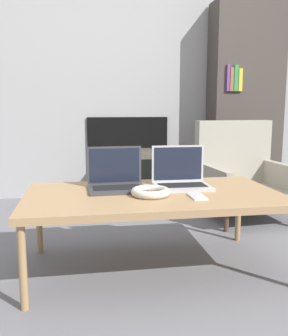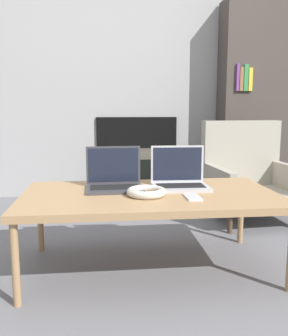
{
  "view_description": "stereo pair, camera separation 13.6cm",
  "coord_description": "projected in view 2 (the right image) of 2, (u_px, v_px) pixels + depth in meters",
  "views": [
    {
      "loc": [
        -0.38,
        -1.67,
        0.88
      ],
      "look_at": [
        0.0,
        0.55,
        0.51
      ],
      "focal_mm": 40.0,
      "sensor_mm": 36.0,
      "label": 1
    },
    {
      "loc": [
        -0.24,
        -1.69,
        0.88
      ],
      "look_at": [
        0.0,
        0.55,
        0.51
      ],
      "focal_mm": 40.0,
      "sensor_mm": 36.0,
      "label": 2
    }
  ],
  "objects": [
    {
      "name": "tv",
      "position": [
        139.0,
        176.0,
        3.56
      ],
      "size": [
        0.45,
        0.46,
        0.47
      ],
      "color": "#4C473D",
      "rests_on": "ground_plane"
    },
    {
      "name": "laptop_left",
      "position": [
        114.0,
        180.0,
        2.11
      ],
      "size": [
        0.32,
        0.25,
        0.23
      ],
      "rotation": [
        0.0,
        0.0,
        0.03
      ],
      "color": "#38383D",
      "rests_on": "table"
    },
    {
      "name": "phone",
      "position": [
        193.0,
        197.0,
        1.89
      ],
      "size": [
        0.07,
        0.15,
        0.01
      ],
      "color": "silver",
      "rests_on": "table"
    },
    {
      "name": "armchair",
      "position": [
        248.0,
        175.0,
        3.0
      ],
      "size": [
        0.71,
        0.69,
        0.77
      ],
      "rotation": [
        0.0,
        0.0,
        0.08
      ],
      "color": "gray",
      "rests_on": "ground_plane"
    },
    {
      "name": "wall_back",
      "position": [
        127.0,
        65.0,
        3.66
      ],
      "size": [
        7.0,
        0.08,
        2.6
      ],
      "color": "#999999",
      "rests_on": "ground_plane"
    },
    {
      "name": "table",
      "position": [
        150.0,
        198.0,
        2.01
      ],
      "size": [
        1.36,
        0.75,
        0.43
      ],
      "color": "#9E7A51",
      "rests_on": "ground_plane"
    },
    {
      "name": "headphones",
      "position": [
        146.0,
        192.0,
        1.94
      ],
      "size": [
        0.21,
        0.21,
        0.04
      ],
      "color": "beige",
      "rests_on": "table"
    },
    {
      "name": "bookshelf",
      "position": [
        256.0,
        101.0,
        3.65
      ],
      "size": [
        0.7,
        0.32,
        1.87
      ],
      "color": "#3F3833",
      "rests_on": "ground_plane"
    },
    {
      "name": "ground_plane",
      "position": [
        156.0,
        290.0,
        1.83
      ],
      "size": [
        14.0,
        14.0,
        0.0
      ],
      "primitive_type": "plane",
      "color": "slate"
    },
    {
      "name": "laptop_right",
      "position": [
        179.0,
        178.0,
        2.15
      ],
      "size": [
        0.32,
        0.25,
        0.23
      ],
      "rotation": [
        0.0,
        0.0,
        -0.02
      ],
      "color": "#B2B2B7",
      "rests_on": "table"
    }
  ]
}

